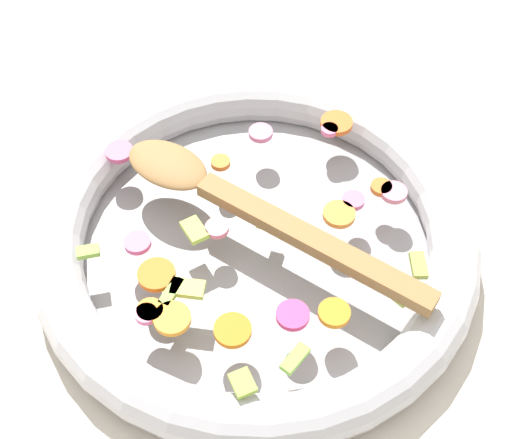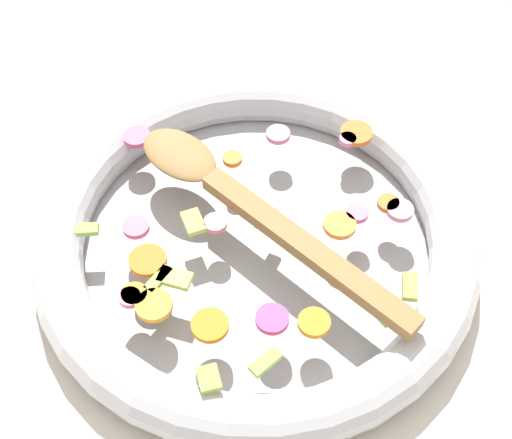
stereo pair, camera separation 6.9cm
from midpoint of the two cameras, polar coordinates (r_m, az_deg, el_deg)
ground_plane at (r=0.73m, az=2.70°, el=-2.59°), size 4.00×4.00×0.00m
skillet at (r=0.71m, az=2.77°, el=-1.56°), size 0.44×0.44×0.05m
chopped_vegetables at (r=0.67m, az=2.27°, el=-1.89°), size 0.33×0.35×0.01m
wooden_spoon at (r=0.69m, az=1.72°, el=1.33°), size 0.09×0.34×0.01m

